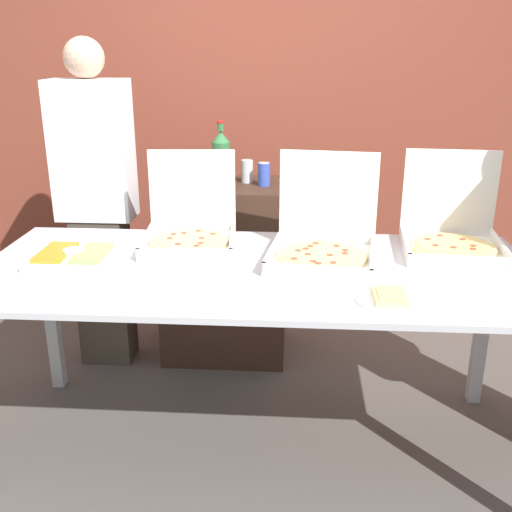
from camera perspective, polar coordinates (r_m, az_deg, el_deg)
ground_plane at (r=2.88m, az=0.00°, el=-17.53°), size 16.00×16.00×0.00m
brick_wall_behind at (r=4.00m, az=1.70°, el=14.80°), size 10.00×0.06×2.80m
buffet_table at (r=2.48m, az=0.00°, el=-3.05°), size 2.28×0.98×0.87m
pizza_box_near_right at (r=2.73m, az=-6.30°, el=2.62°), size 0.43×0.45×0.40m
pizza_box_near_left at (r=2.55m, az=6.43°, el=1.44°), size 0.48×0.50×0.43m
pizza_box_far_right at (r=2.78m, az=18.13°, el=2.05°), size 0.45×0.47×0.42m
paper_plate_front_left at (r=2.19m, az=12.66°, el=-3.87°), size 0.25×0.25×0.03m
veggie_tray at (r=2.62m, az=-16.92°, el=-0.05°), size 0.35×0.29×0.05m
sideboard_podium at (r=3.43m, az=-2.97°, el=-1.40°), size 0.69×0.49×1.01m
soda_bottle at (r=3.23m, az=-3.34°, el=9.34°), size 0.10×0.10×0.34m
soda_can_silver at (r=3.31m, az=-0.86°, el=8.09°), size 0.07×0.07×0.12m
soda_can_colored at (r=3.23m, az=0.75°, el=7.80°), size 0.07×0.07×0.12m
person_guest_cap at (r=3.33m, az=-14.89°, el=4.89°), size 0.40×0.22×1.77m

